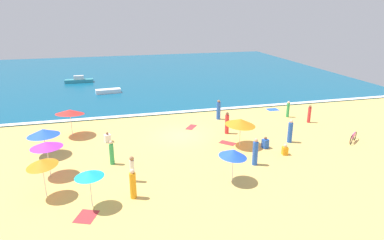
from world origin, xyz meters
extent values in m
plane|color=#EDBC60|center=(0.00, 0.00, 0.00)|extent=(60.00, 60.00, 0.00)
cube|color=#0F567A|center=(0.00, 28.00, 0.05)|extent=(60.00, 44.00, 0.10)
cube|color=white|center=(0.00, 6.30, 0.10)|extent=(57.00, 0.70, 0.01)
cylinder|color=silver|center=(1.28, -8.32, 1.03)|extent=(0.05, 0.05, 2.06)
cone|color=blue|center=(1.28, -8.32, 1.88)|extent=(2.28, 2.26, 0.63)
cylinder|color=silver|center=(-8.72, 2.33, 1.09)|extent=(0.05, 0.05, 2.18)
cone|color=red|center=(-8.72, 2.33, 2.05)|extent=(3.14, 3.15, 0.61)
cylinder|color=silver|center=(-10.26, -1.32, 0.97)|extent=(0.05, 0.05, 1.93)
cone|color=blue|center=(-10.26, -1.32, 1.74)|extent=(3.16, 3.17, 0.56)
cylinder|color=silver|center=(-9.43, -7.34, 1.11)|extent=(0.05, 0.05, 2.22)
cone|color=orange|center=(-9.43, -7.34, 2.08)|extent=(2.31, 2.29, 0.55)
cylinder|color=silver|center=(-9.55, -4.71, 1.12)|extent=(0.05, 0.05, 2.24)
cone|color=#B733C6|center=(-9.55, -4.71, 2.10)|extent=(2.72, 2.72, 0.43)
cylinder|color=silver|center=(-6.92, -9.04, 1.04)|extent=(0.05, 0.05, 2.09)
cone|color=#19B7C6|center=(-6.92, -9.04, 1.96)|extent=(1.74, 1.73, 0.41)
cylinder|color=silver|center=(3.86, -3.19, 1.05)|extent=(0.05, 0.05, 2.11)
cone|color=orange|center=(3.86, -3.19, 1.91)|extent=(3.15, 3.14, 0.67)
torus|color=black|center=(13.26, -4.36, 0.33)|extent=(0.61, 0.48, 0.72)
torus|color=black|center=(12.38, -5.03, 0.33)|extent=(0.61, 0.48, 0.72)
cube|color=#D84CA5|center=(12.82, -4.70, 0.55)|extent=(0.74, 0.58, 0.36)
cube|color=blue|center=(5.54, -4.09, 0.35)|extent=(0.51, 0.51, 0.70)
sphere|color=brown|center=(5.54, -4.09, 0.80)|extent=(0.22, 0.22, 0.22)
cylinder|color=white|center=(-4.58, -6.80, 0.70)|extent=(0.36, 0.36, 1.40)
sphere|color=#9E6B47|center=(-4.58, -6.80, 1.52)|extent=(0.28, 0.28, 0.28)
cylinder|color=blue|center=(4.38, 3.39, 0.81)|extent=(0.50, 0.50, 1.63)
sphere|color=#9E6B47|center=(4.38, 3.39, 1.75)|extent=(0.27, 0.27, 0.27)
cylinder|color=red|center=(3.82, -0.43, 0.81)|extent=(0.43, 0.43, 1.63)
sphere|color=brown|center=(3.82, -0.43, 1.75)|extent=(0.26, 0.26, 0.26)
cylinder|color=red|center=(12.12, 0.38, 0.72)|extent=(0.30, 0.30, 1.44)
sphere|color=#9E6B47|center=(12.12, 0.38, 1.55)|extent=(0.26, 0.26, 0.26)
cylinder|color=blue|center=(7.93, -3.50, 0.81)|extent=(0.48, 0.48, 1.61)
sphere|color=beige|center=(7.93, -3.50, 1.73)|extent=(0.27, 0.27, 0.27)
cylinder|color=blue|center=(3.58, -6.53, 0.83)|extent=(0.46, 0.46, 1.65)
sphere|color=#DBA884|center=(3.58, -6.53, 1.77)|extent=(0.27, 0.27, 0.27)
cube|color=orange|center=(6.38, -5.55, 0.29)|extent=(0.43, 0.43, 0.59)
sphere|color=beige|center=(6.38, -5.55, 0.70)|extent=(0.26, 0.26, 0.26)
cube|color=white|center=(-5.93, 0.16, 0.30)|extent=(0.56, 0.56, 0.61)
sphere|color=brown|center=(-5.93, 0.16, 0.70)|extent=(0.21, 0.21, 0.21)
cylinder|color=orange|center=(-4.71, -8.70, 0.76)|extent=(0.51, 0.51, 1.52)
sphere|color=beige|center=(-4.71, -8.70, 1.64)|extent=(0.27, 0.27, 0.27)
cylinder|color=green|center=(-5.71, -4.03, 0.74)|extent=(0.43, 0.43, 1.47)
sphere|color=beige|center=(-5.71, -4.03, 1.58)|extent=(0.24, 0.24, 0.24)
cylinder|color=green|center=(11.06, 2.33, 0.68)|extent=(0.30, 0.30, 1.37)
sphere|color=beige|center=(11.06, 2.33, 1.48)|extent=(0.24, 0.24, 0.24)
cube|color=red|center=(1.32, 1.82, 0.01)|extent=(1.36, 1.53, 0.01)
cube|color=blue|center=(10.86, 4.96, 0.01)|extent=(1.20, 1.02, 0.01)
cube|color=red|center=(-7.21, -9.92, 0.01)|extent=(1.35, 1.48, 0.01)
cube|color=red|center=(3.14, -2.48, 0.01)|extent=(1.39, 1.40, 0.01)
cube|color=teal|center=(-9.30, 23.49, 0.33)|extent=(3.81, 1.11, 0.46)
cube|color=silver|center=(-9.30, 23.49, 0.82)|extent=(1.34, 0.64, 0.52)
cube|color=white|center=(-5.50, 16.18, 0.35)|extent=(3.07, 1.34, 0.50)
camera|label=1|loc=(-5.72, -25.52, 10.09)|focal=31.67mm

